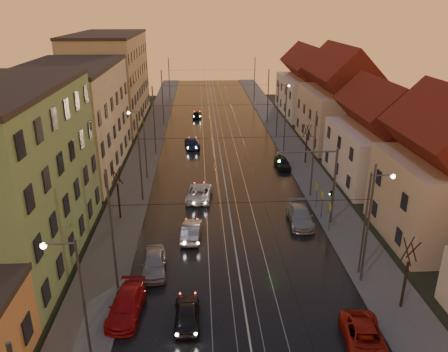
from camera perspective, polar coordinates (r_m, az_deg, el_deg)
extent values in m
cube|color=black|center=(59.75, -0.54, 3.37)|extent=(16.00, 120.00, 0.04)
cube|color=#4C4C4C|center=(60.12, -10.12, 3.20)|extent=(4.00, 120.00, 0.15)
cube|color=#4C4C4C|center=(61.01, 8.90, 3.54)|extent=(4.00, 120.00, 0.15)
cube|color=gray|center=(59.68, -2.66, 3.36)|extent=(0.06, 120.00, 0.03)
cube|color=gray|center=(59.71, -1.28, 3.39)|extent=(0.06, 120.00, 0.03)
cube|color=gray|center=(59.78, 0.20, 3.41)|extent=(0.06, 120.00, 0.03)
cube|color=gray|center=(59.88, 1.56, 3.44)|extent=(0.06, 120.00, 0.03)
cube|color=#689860|center=(36.19, -27.22, -0.43)|extent=(10.00, 18.00, 13.00)
cube|color=#C4B398|center=(54.34, -19.15, 6.91)|extent=(10.00, 20.00, 12.00)
cube|color=#9D8D65|center=(77.08, -14.65, 12.13)|extent=(10.00, 24.00, 14.00)
cube|color=#C4B597|center=(40.26, 26.33, -2.83)|extent=(8.50, 10.00, 7.00)
cube|color=silver|center=(51.29, 19.49, 2.54)|extent=(9.00, 12.00, 6.00)
pyramid|color=#531613|center=(50.10, 20.13, 7.52)|extent=(9.18, 12.24, 3.20)
cube|color=#C4B597|center=(64.62, 14.68, 7.49)|extent=(9.00, 14.00, 7.50)
pyramid|color=#531613|center=(63.56, 15.17, 12.52)|extent=(9.18, 14.28, 4.00)
cube|color=silver|center=(81.65, 10.91, 10.23)|extent=(9.00, 16.00, 6.50)
pyramid|color=#531613|center=(80.87, 11.16, 13.71)|extent=(9.18, 16.32, 3.50)
cylinder|color=#595B60|center=(29.90, -14.41, -7.24)|extent=(0.16, 0.16, 9.00)
cylinder|color=#595B60|center=(31.41, 18.28, -6.23)|extent=(0.16, 0.16, 9.00)
cylinder|color=#595B60|center=(43.50, -10.92, 2.22)|extent=(0.16, 0.16, 9.00)
cylinder|color=#595B60|center=(44.55, 11.58, 2.63)|extent=(0.16, 0.16, 9.00)
cylinder|color=#595B60|center=(57.79, -9.12, 7.10)|extent=(0.16, 0.16, 9.00)
cylinder|color=#595B60|center=(58.59, 7.99, 7.35)|extent=(0.16, 0.16, 9.00)
cylinder|color=#595B60|center=(72.38, -8.03, 10.02)|extent=(0.16, 0.16, 9.00)
cylinder|color=#595B60|center=(73.01, 5.77, 10.22)|extent=(0.16, 0.16, 9.00)
cylinder|color=#595B60|center=(90.05, -7.17, 12.27)|extent=(0.16, 0.16, 9.00)
cylinder|color=#595B60|center=(90.57, 4.01, 12.43)|extent=(0.16, 0.16, 9.00)
cylinder|color=#595B60|center=(24.48, -17.78, -16.09)|extent=(0.14, 0.14, 8.00)
cylinder|color=#595B60|center=(22.67, -20.83, -8.27)|extent=(1.60, 0.10, 0.10)
sphere|color=#FFD88C|center=(22.95, -22.53, -8.44)|extent=(0.32, 0.32, 0.32)
cylinder|color=#595B60|center=(32.52, 17.89, -6.19)|extent=(0.14, 0.14, 8.00)
cylinder|color=#595B60|center=(31.32, 20.04, 0.09)|extent=(1.60, 0.10, 0.10)
sphere|color=#FFD88C|center=(31.65, 21.21, -0.05)|extent=(0.32, 0.32, 0.32)
cylinder|color=#595B60|center=(49.34, -10.28, 3.95)|extent=(0.14, 0.14, 8.00)
cylinder|color=#595B60|center=(48.47, -11.52, 8.21)|extent=(1.60, 0.10, 0.10)
sphere|color=#FFD88C|center=(48.60, -12.36, 8.06)|extent=(0.32, 0.32, 0.32)
cylinder|color=#595B60|center=(65.43, 6.99, 8.42)|extent=(0.14, 0.14, 8.00)
cylinder|color=#595B60|center=(64.84, 7.85, 11.69)|extent=(1.60, 0.10, 0.10)
sphere|color=#FFD88C|center=(65.00, 8.48, 11.59)|extent=(0.32, 0.32, 0.32)
cylinder|color=#595B60|center=(39.58, 14.16, -1.40)|extent=(0.20, 0.20, 7.20)
cylinder|color=#595B60|center=(37.75, 10.83, 3.12)|extent=(5.20, 0.14, 0.14)
imported|color=black|center=(37.44, 7.19, 2.21)|extent=(0.15, 0.18, 0.90)
sphere|color=#19FF3F|center=(37.38, 7.22, 1.93)|extent=(0.20, 0.20, 0.20)
cylinder|color=black|center=(41.08, -13.54, -3.30)|extent=(0.18, 0.18, 3.50)
cylinder|color=black|center=(40.15, -13.51, 0.07)|extent=(0.37, 0.92, 1.61)
cylinder|color=black|center=(40.35, -13.92, 0.14)|extent=(0.91, 0.40, 1.61)
cylinder|color=black|center=(40.08, -14.21, -0.03)|extent=(0.37, 0.92, 1.61)
cylinder|color=black|center=(39.89, -13.73, -0.09)|extent=(0.84, 0.54, 1.62)
cylinder|color=black|center=(31.05, 22.47, -13.08)|extent=(0.18, 0.18, 3.50)
cylinder|color=black|center=(29.92, 23.51, -8.88)|extent=(0.37, 0.92, 1.61)
cylinder|color=black|center=(29.89, 22.83, -8.79)|extent=(0.91, 0.40, 1.61)
cylinder|color=black|center=(29.58, 22.82, -9.12)|extent=(0.37, 0.92, 1.61)
cylinder|color=black|center=(29.64, 23.56, -9.18)|extent=(0.84, 0.54, 1.62)
cylinder|color=black|center=(55.03, 10.66, 3.29)|extent=(0.18, 0.18, 3.50)
cylinder|color=black|center=(54.44, 11.06, 5.87)|extent=(0.37, 0.92, 1.61)
cylinder|color=black|center=(54.51, 10.69, 5.91)|extent=(0.91, 0.40, 1.61)
cylinder|color=black|center=(54.17, 10.62, 5.82)|extent=(0.37, 0.92, 1.61)
cylinder|color=black|center=(54.14, 11.02, 5.78)|extent=(0.84, 0.54, 1.62)
imported|color=black|center=(28.49, -4.85, -17.41)|extent=(1.59, 3.91, 1.33)
imported|color=gray|center=(37.33, -4.28, -7.13)|extent=(1.82, 4.37, 1.40)
imported|color=silver|center=(44.60, -3.25, -2.14)|extent=(2.90, 5.36, 1.43)
imported|color=#1A234F|center=(61.10, -4.18, 4.38)|extent=(2.39, 4.93, 1.38)
imported|color=black|center=(77.77, -3.56, 8.04)|extent=(1.72, 3.71, 1.23)
imported|color=#A81015|center=(29.60, -12.66, -16.18)|extent=(2.32, 4.88, 1.37)
imported|color=#A09FA4|center=(33.30, -9.15, -11.12)|extent=(2.02, 4.45, 1.48)
imported|color=#AD1C11|center=(27.82, 17.95, -19.66)|extent=(2.77, 5.08, 1.35)
imported|color=#A6A7AC|center=(40.27, 9.92, -5.13)|extent=(2.32, 5.13, 1.46)
imported|color=black|center=(53.54, 7.64, 1.72)|extent=(1.70, 3.90, 1.31)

